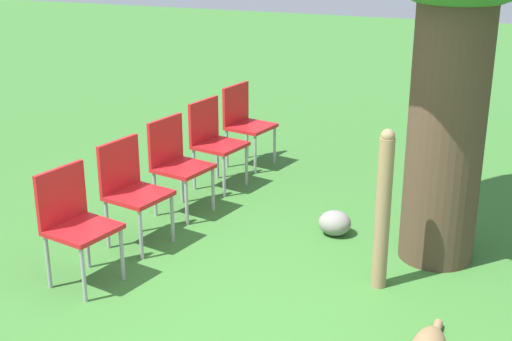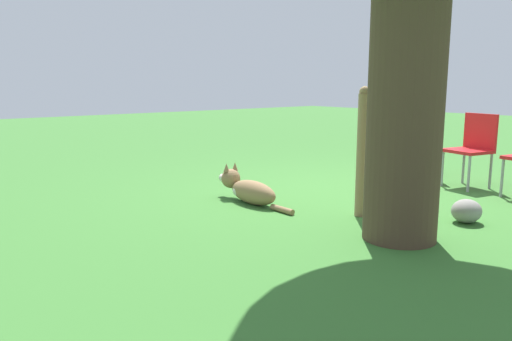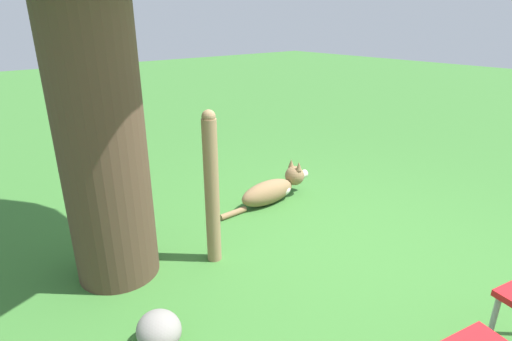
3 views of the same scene
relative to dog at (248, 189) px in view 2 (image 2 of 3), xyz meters
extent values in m
plane|color=#38702D|center=(-0.96, 0.55, -0.14)|extent=(30.00, 30.00, 0.00)
cylinder|color=#4C3828|center=(-0.16, 1.71, 1.10)|extent=(0.57, 0.57, 2.47)
ellipsoid|color=olive|center=(0.00, 0.09, -0.02)|extent=(0.23, 0.64, 0.24)
ellipsoid|color=silver|center=(0.00, -0.09, -0.03)|extent=(0.19, 0.23, 0.14)
sphere|color=olive|center=(0.00, -0.29, 0.07)|extent=(0.21, 0.21, 0.21)
cylinder|color=silver|center=(0.00, -0.41, 0.06)|extent=(0.09, 0.09, 0.09)
cone|color=olive|center=(0.06, -0.29, 0.20)|extent=(0.07, 0.07, 0.09)
cone|color=olive|center=(-0.06, -0.29, 0.20)|extent=(0.07, 0.07, 0.09)
cylinder|color=olive|center=(0.00, 0.53, -0.11)|extent=(0.06, 0.29, 0.06)
cylinder|color=#937551|center=(-0.48, 1.07, 0.43)|extent=(0.11, 0.11, 1.12)
sphere|color=#937551|center=(-0.48, 1.07, 1.00)|extent=(0.10, 0.10, 0.10)
cube|color=red|center=(-2.47, 0.34, 0.30)|extent=(0.50, 0.52, 0.04)
cube|color=red|center=(-2.66, 0.38, 0.52)|extent=(0.13, 0.44, 0.41)
cylinder|color=#99999E|center=(-2.26, 0.48, 0.07)|extent=(0.03, 0.03, 0.41)
cylinder|color=#99999E|center=(-2.34, 0.11, 0.07)|extent=(0.03, 0.03, 0.41)
cylinder|color=#99999E|center=(-2.61, 0.56, 0.07)|extent=(0.03, 0.03, 0.41)
cylinder|color=#99999E|center=(-2.69, 0.19, 0.07)|extent=(0.03, 0.03, 0.41)
cube|color=red|center=(-2.44, 1.05, 0.30)|extent=(0.50, 0.52, 0.04)
cube|color=red|center=(-2.63, 1.10, 0.52)|extent=(0.13, 0.44, 0.41)
cylinder|color=#99999E|center=(-2.22, 1.20, 0.07)|extent=(0.03, 0.03, 0.41)
cylinder|color=#99999E|center=(-2.30, 0.83, 0.07)|extent=(0.03, 0.03, 0.41)
cylinder|color=#99999E|center=(-2.57, 1.28, 0.07)|extent=(0.03, 0.03, 0.41)
cylinder|color=#99999E|center=(-2.65, 0.91, 0.07)|extent=(0.03, 0.03, 0.41)
cylinder|color=#99999E|center=(-2.26, 1.55, 0.07)|extent=(0.03, 0.03, 0.41)
ellipsoid|color=gray|center=(-1.01, 1.82, -0.03)|extent=(0.28, 0.25, 0.21)
camera|label=1|loc=(0.35, -3.54, 2.40)|focal=50.00mm
camera|label=2|loc=(3.13, 3.91, 1.09)|focal=35.00mm
camera|label=3|loc=(-2.75, 2.55, 1.64)|focal=28.00mm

